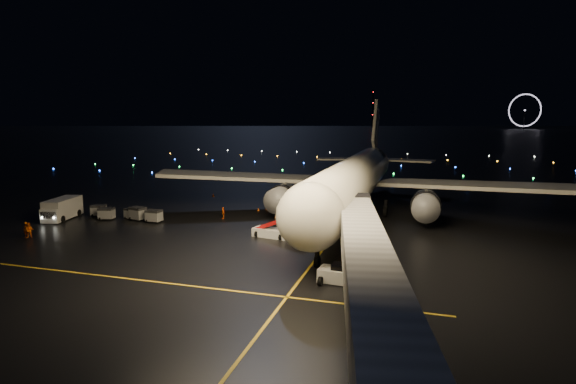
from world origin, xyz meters
name	(u,v)px	position (x,y,z in m)	size (l,w,h in m)	color
ground	(391,139)	(0.00, 300.00, 0.00)	(2000.00, 2000.00, 0.00)	black
lane_centre	(340,227)	(12.00, 15.00, 0.01)	(0.25, 80.00, 0.02)	gold
lane_cross	(111,277)	(-5.00, -10.00, 0.01)	(60.00, 0.25, 0.02)	gold
jet_bridge	(382,371)	(20.75, -24.50, 3.30)	(14.00, 58.00, 6.60)	#959496
airliner	(358,153)	(12.68, 26.23, 9.16)	(64.67, 61.43, 18.32)	silver
pushback_tug	(340,273)	(15.60, -5.49, 0.90)	(3.77, 1.97, 1.79)	silver
belt_loader	(272,224)	(4.76, 7.74, 1.68)	(6.93, 1.89, 3.36)	silver
service_truck	(63,208)	(-27.75, 8.85, 1.52)	(2.61, 8.26, 3.04)	silver
crew_a	(26,230)	(-24.15, -1.03, 0.97)	(0.71, 0.46, 1.94)	orange
crew_b	(30,230)	(-23.56, -1.09, 0.93)	(0.90, 0.70, 1.86)	orange
crew_c	(223,213)	(-5.41, 15.63, 0.85)	(0.99, 0.41, 1.69)	orange
safety_cone_0	(276,217)	(1.90, 17.99, 0.24)	(0.42, 0.42, 0.47)	#EE570B
safety_cone_1	(267,208)	(-1.45, 23.73, 0.26)	(0.46, 0.46, 0.53)	#EE570B
safety_cone_2	(258,209)	(-2.38, 22.32, 0.23)	(0.41, 0.41, 0.47)	#EE570B
safety_cone_3	(213,195)	(-15.22, 32.54, 0.27)	(0.47, 0.47, 0.53)	#EE570B
ferris_wheel	(525,112)	(170.00, 720.00, 26.00)	(50.00, 4.00, 52.00)	black
radio_mast	(373,109)	(-60.00, 740.00, 32.00)	(1.80, 1.80, 64.00)	black
taxiway_lights	(352,162)	(0.00, 106.00, 0.18)	(164.00, 92.00, 0.36)	black
baggage_cart_0	(154,216)	(-13.74, 10.61, 0.88)	(2.08, 1.46, 1.77)	gray
baggage_cart_1	(131,214)	(-18.13, 11.58, 0.77)	(1.81, 1.27, 1.54)	gray
baggage_cart_2	(138,214)	(-16.77, 11.21, 0.94)	(2.22, 1.55, 1.88)	gray
baggage_cart_3	(107,214)	(-21.29, 10.15, 0.87)	(2.05, 1.43, 1.74)	gray
baggage_cart_4	(99,211)	(-23.97, 11.77, 0.86)	(2.02, 1.41, 1.72)	gray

